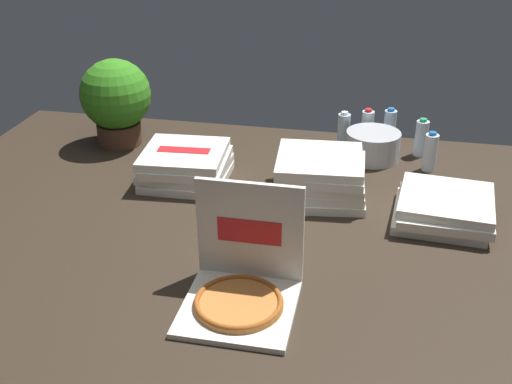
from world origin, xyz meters
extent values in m
cube|color=#2D2319|center=(0.00, 0.00, -0.01)|extent=(3.20, 2.40, 0.02)
cube|color=silver|center=(0.10, -0.53, 0.01)|extent=(0.39, 0.39, 0.02)
cylinder|color=#B77033|center=(0.10, -0.53, 0.03)|extent=(0.31, 0.31, 0.02)
torus|color=#9C501E|center=(0.10, -0.53, 0.04)|extent=(0.31, 0.31, 0.02)
cube|color=silver|center=(0.10, -0.34, 0.22)|extent=(0.39, 0.03, 0.39)
cube|color=red|center=(0.10, -0.35, 0.22)|extent=(0.23, 0.01, 0.10)
cube|color=silver|center=(-0.38, 0.42, 0.02)|extent=(0.40, 0.40, 0.04)
cube|color=red|center=(-0.38, 0.42, 0.04)|extent=(0.25, 0.07, 0.00)
cube|color=silver|center=(-0.39, 0.43, 0.06)|extent=(0.39, 0.39, 0.04)
cube|color=silver|center=(-0.38, 0.42, 0.10)|extent=(0.42, 0.42, 0.04)
cube|color=silver|center=(-0.39, 0.43, 0.14)|extent=(0.42, 0.42, 0.04)
cube|color=red|center=(-0.39, 0.43, 0.16)|extent=(0.26, 0.09, 0.00)
cube|color=silver|center=(0.28, 0.39, 0.02)|extent=(0.44, 0.44, 0.04)
cube|color=silver|center=(0.27, 0.40, 0.06)|extent=(0.43, 0.43, 0.04)
cube|color=silver|center=(0.27, 0.40, 0.10)|extent=(0.42, 0.42, 0.04)
cube|color=red|center=(0.27, 0.40, 0.12)|extent=(0.26, 0.09, 0.00)
cube|color=silver|center=(0.28, 0.40, 0.14)|extent=(0.40, 0.40, 0.04)
cube|color=silver|center=(0.27, 0.40, 0.18)|extent=(0.42, 0.42, 0.04)
cube|color=silver|center=(0.81, 0.27, 0.02)|extent=(0.42, 0.42, 0.04)
cube|color=silver|center=(0.82, 0.25, 0.06)|extent=(0.40, 0.40, 0.04)
cube|color=silver|center=(0.83, 0.27, 0.10)|extent=(0.42, 0.42, 0.04)
cylinder|color=#B7BABF|center=(0.49, 0.87, 0.07)|extent=(0.28, 0.28, 0.15)
cylinder|color=silver|center=(0.74, 0.97, 0.10)|extent=(0.07, 0.07, 0.19)
cylinder|color=#239951|center=(0.74, 0.97, 0.20)|extent=(0.04, 0.04, 0.02)
cylinder|color=silver|center=(0.57, 1.10, 0.10)|extent=(0.07, 0.07, 0.19)
cylinder|color=blue|center=(0.57, 1.10, 0.20)|extent=(0.04, 0.04, 0.02)
cylinder|color=silver|center=(0.33, 0.99, 0.10)|extent=(0.07, 0.07, 0.19)
cylinder|color=white|center=(0.33, 0.99, 0.20)|extent=(0.04, 0.04, 0.02)
cylinder|color=white|center=(0.78, 0.79, 0.10)|extent=(0.07, 0.07, 0.19)
cylinder|color=blue|center=(0.78, 0.79, 0.20)|extent=(0.04, 0.04, 0.02)
cylinder|color=silver|center=(0.45, 1.06, 0.10)|extent=(0.07, 0.07, 0.19)
cylinder|color=red|center=(0.45, 1.06, 0.20)|extent=(0.04, 0.04, 0.02)
cylinder|color=#513323|center=(-0.89, 0.80, 0.06)|extent=(0.24, 0.24, 0.12)
sphere|color=#327D1B|center=(-0.89, 0.80, 0.28)|extent=(0.38, 0.38, 0.38)
camera|label=1|loc=(0.52, -2.25, 1.37)|focal=44.52mm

